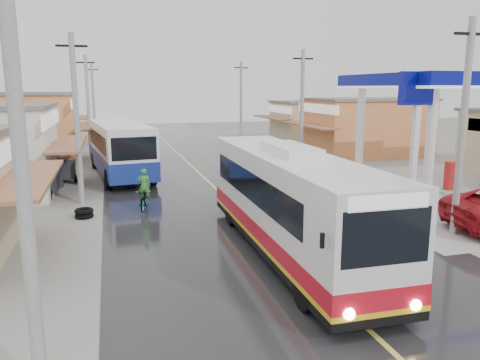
{
  "coord_description": "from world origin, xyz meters",
  "views": [
    {
      "loc": [
        -5.56,
        -14.39,
        5.53
      ],
      "look_at": [
        -0.75,
        2.77,
        2.0
      ],
      "focal_mm": 35.0,
      "sensor_mm": 36.0,
      "label": 1
    }
  ],
  "objects": [
    {
      "name": "ground",
      "position": [
        0.0,
        0.0,
        0.0
      ],
      "size": [
        120.0,
        120.0,
        0.0
      ],
      "primitive_type": "plane",
      "color": "slate",
      "rests_on": "ground"
    },
    {
      "name": "road",
      "position": [
        0.0,
        15.0,
        0.01
      ],
      "size": [
        12.0,
        90.0,
        0.02
      ],
      "primitive_type": "cube",
      "color": "black",
      "rests_on": "ground"
    },
    {
      "name": "centre_line",
      "position": [
        0.0,
        15.0,
        0.02
      ],
      "size": [
        0.15,
        90.0,
        0.01
      ],
      "primitive_type": "cube",
      "color": "#D8CC4C",
      "rests_on": "road"
    },
    {
      "name": "shopfronts_right",
      "position": [
        15.0,
        12.0,
        0.0
      ],
      "size": [
        11.0,
        44.0,
        4.8
      ],
      "primitive_type": null,
      "color": "beige",
      "rests_on": "ground"
    },
    {
      "name": "utility_poles_left",
      "position": [
        -7.0,
        16.0,
        0.0
      ],
      "size": [
        1.6,
        50.0,
        8.0
      ],
      "primitive_type": null,
      "color": "gray",
      "rests_on": "ground"
    },
    {
      "name": "utility_poles_right",
      "position": [
        7.0,
        15.0,
        0.0
      ],
      "size": [
        1.6,
        36.0,
        8.0
      ],
      "primitive_type": null,
      "color": "gray",
      "rests_on": "ground"
    },
    {
      "name": "coach_bus",
      "position": [
        0.11,
        -0.18,
        1.77
      ],
      "size": [
        2.8,
        11.81,
        3.67
      ],
      "rotation": [
        0.0,
        0.0,
        -0.01
      ],
      "color": "silver",
      "rests_on": "road"
    },
    {
      "name": "second_bus",
      "position": [
        -4.95,
        15.63,
        1.8
      ],
      "size": [
        3.97,
        10.36,
        3.35
      ],
      "rotation": [
        0.0,
        0.0,
        0.13
      ],
      "color": "silver",
      "rests_on": "road"
    },
    {
      "name": "cyclist",
      "position": [
        -4.14,
        7.0,
        0.63
      ],
      "size": [
        0.99,
        1.88,
        1.93
      ],
      "rotation": [
        0.0,
        0.0,
        -0.21
      ],
      "color": "black",
      "rests_on": "ground"
    },
    {
      "name": "tricycle_near",
      "position": [
        -8.98,
        10.89,
        1.02
      ],
      "size": [
        2.01,
        2.61,
        1.79
      ],
      "rotation": [
        0.0,
        0.0,
        -0.24
      ],
      "color": "#26262D",
      "rests_on": "ground"
    },
    {
      "name": "tricycle_far",
      "position": [
        -8.37,
        14.8,
        0.87
      ],
      "size": [
        1.81,
        2.12,
        1.53
      ],
      "rotation": [
        0.0,
        0.0,
        0.29
      ],
      "color": "#26262D",
      "rests_on": "ground"
    },
    {
      "name": "tyre_stack",
      "position": [
        -6.78,
        6.21,
        0.21
      ],
      "size": [
        0.8,
        0.8,
        0.41
      ],
      "color": "black",
      "rests_on": "ground"
    }
  ]
}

